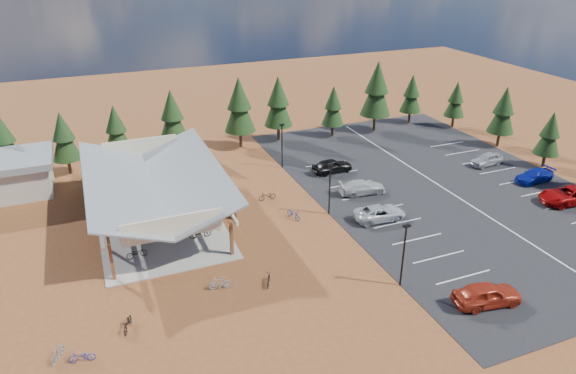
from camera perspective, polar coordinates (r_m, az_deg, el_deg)
The scene contains 43 objects.
ground at distance 44.96m, azimuth -0.07°, elevation -5.26°, with size 140.00×140.00×0.00m, color brown.
asphalt_lot at distance 55.87m, azimuth 16.61°, elevation 0.06°, with size 27.00×44.00×0.04m, color black.
concrete_pad at distance 48.81m, azimuth -14.20°, elevation -3.40°, with size 10.60×18.60×0.10m, color gray.
bike_pavilion at distance 47.16m, azimuth -14.68°, elevation 0.62°, with size 11.65×19.40×4.97m.
lamp_post_0 at distance 38.02m, azimuth 12.74°, elevation -6.95°, with size 0.50×0.25×5.14m.
lamp_post_1 at distance 47.03m, azimuth 4.67°, elevation 0.20°, with size 0.50×0.25×5.14m.
lamp_post_2 at distance 57.14m, azimuth -0.67°, elevation 4.95°, with size 0.50×0.25×5.14m.
trash_bin_0 at distance 47.53m, azimuth -6.09°, elevation -2.98°, with size 0.60×0.60×0.90m, color #3E2816.
trash_bin_1 at distance 48.11m, azimuth -7.25°, elevation -2.68°, with size 0.60×0.60×0.90m, color #3E2816.
pine_0 at distance 62.10m, azimuth -29.07°, elevation 4.71°, with size 3.05×3.05×7.10m.
pine_1 at distance 60.12m, azimuth -23.68°, elevation 5.16°, with size 3.03×3.03×7.05m.
pine_2 at distance 60.96m, azimuth -18.58°, elevation 6.19°, with size 2.98×2.98×6.94m.
pine_3 at distance 61.83m, azimuth -12.76°, elevation 7.75°, with size 3.41×3.41×7.94m.
pine_4 at distance 62.80m, azimuth -5.44°, elevation 9.05°, with size 3.79×3.79×8.82m.
pine_5 at distance 64.99m, azimuth -1.10°, elevation 9.46°, with size 3.59×3.59×8.36m.
pine_6 at distance 67.02m, azimuth 5.05°, elevation 8.98°, with size 2.89×2.89×6.73m.
pine_7 at distance 69.32m, azimuth 9.84°, elevation 10.69°, with size 4.06×4.06×9.45m.
pine_8 at distance 74.14m, azimuth 13.58°, elevation 10.05°, with size 2.96×2.96×6.88m.
pine_11 at distance 64.01m, azimuth 27.09°, elevation 5.31°, with size 2.78×2.78×6.47m.
pine_12 at distance 68.42m, azimuth 22.83°, elevation 7.86°, with size 3.24×3.24×7.55m.
pine_13 at distance 74.13m, azimuth 18.15°, elevation 9.23°, with size 2.73×2.73×6.35m.
bike_0 at distance 43.14m, azimuth -16.46°, elevation -7.03°, with size 0.58×1.66×0.87m, color black.
bike_1 at distance 46.24m, azimuth -17.60°, elevation -4.86°, with size 0.42×1.49×0.90m, color #95999E.
bike_2 at distance 50.04m, azimuth -16.48°, elevation -2.33°, with size 0.57×1.63×0.86m, color navy.
bike_3 at distance 55.20m, azimuth -16.49°, elevation 0.45°, with size 0.50×1.76×1.06m, color maroon.
bike_4 at distance 44.66m, azimuth -9.75°, elevation -5.01°, with size 0.66×1.88×0.99m, color black.
bike_5 at distance 45.84m, azimuth -11.43°, elevation -4.30°, with size 0.47×1.67×1.01m, color #999DA1.
bike_6 at distance 49.72m, azimuth -13.42°, elevation -2.15°, with size 0.55×1.58×0.83m, color navy.
bike_7 at distance 53.03m, azimuth -12.39°, elevation -0.08°, with size 0.52×1.84×1.10m, color maroon.
bike_8 at distance 36.25m, azimuth -17.39°, elevation -14.26°, with size 0.63×1.79×0.94m, color black.
bike_9 at distance 35.55m, azimuth -24.19°, elevation -16.50°, with size 0.43×1.52×0.91m, color gray.
bike_10 at distance 34.84m, azimuth -21.95°, elevation -17.08°, with size 0.55×1.59×0.84m, color navy.
bike_12 at distance 38.65m, azimuth -2.19°, elevation -10.25°, with size 0.54×1.55×0.81m, color black.
bike_13 at distance 38.42m, azimuth -7.55°, elevation -10.53°, with size 0.48×1.70×1.02m, color #97999F.
bike_14 at distance 47.21m, azimuth 0.60°, elevation -3.00°, with size 0.63×1.81×0.95m, color navy.
bike_16 at distance 50.58m, azimuth -2.33°, elevation -1.00°, with size 0.61×1.76×0.93m, color black.
car_0 at distance 39.01m, azimuth 21.25°, elevation -11.04°, with size 1.95×4.84×1.65m, color #9F2916.
car_2 at distance 47.60m, azimuth 10.14°, elevation -2.86°, with size 2.23×4.84×1.34m, color #B4B8BD.
car_3 at distance 52.28m, azimuth 8.26°, elevation -0.02°, with size 1.92×4.73×1.37m, color #B3B3B3.
car_4 at distance 56.79m, azimuth 4.91°, elevation 2.37°, with size 1.81×4.49×1.53m, color black.
car_6 at distance 56.82m, azimuth 28.74°, elevation -0.81°, with size 2.65×5.76×1.60m, color #910707.
car_7 at distance 60.33m, azimuth 25.71°, elevation 1.13°, with size 1.85×4.56×1.32m, color #0A188E.
car_8 at distance 62.76m, azimuth 21.21°, elevation 2.90°, with size 1.66×4.14×1.41m, color #9EA2A6.
Camera 1 is at (-14.44, -35.91, 22.89)m, focal length 32.00 mm.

